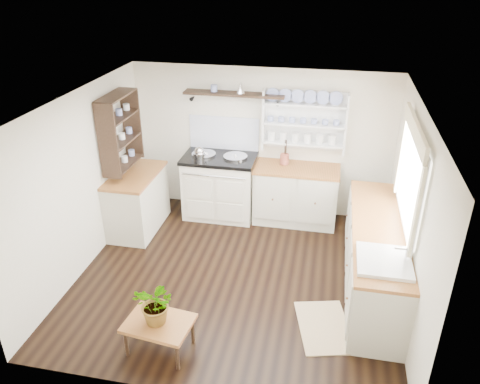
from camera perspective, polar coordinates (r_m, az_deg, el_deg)
name	(u,v)px	position (r m, az deg, el deg)	size (l,w,h in m)	color
floor	(236,276)	(6.20, -0.47, -10.15)	(4.00, 3.80, 0.01)	black
wall_back	(261,142)	(7.29, 2.60, 6.10)	(4.00, 0.02, 2.30)	beige
wall_right	(411,214)	(5.57, 20.08, -2.53)	(0.02, 3.80, 2.30)	beige
wall_left	(82,183)	(6.27, -18.70, 1.04)	(0.02, 3.80, 2.30)	beige
ceiling	(235,103)	(5.15, -0.56, 10.74)	(4.00, 3.80, 0.01)	white
window	(410,174)	(5.52, 20.05, 2.02)	(0.08, 1.55, 1.22)	white
aga_cooker	(220,185)	(7.36, -2.44, 0.84)	(1.12, 0.77, 1.03)	silver
back_cabinets	(296,194)	(7.24, 6.81, -0.22)	(1.27, 0.63, 0.90)	beige
right_cabinets	(374,257)	(5.96, 16.08, -7.62)	(0.62, 2.43, 0.90)	beige
belfast_sink	(383,271)	(5.15, 16.98, -9.14)	(0.55, 0.60, 0.45)	white
left_cabinets	(137,201)	(7.15, -12.41, -1.04)	(0.62, 1.13, 0.90)	beige
plate_rack	(305,120)	(7.06, 7.90, 8.65)	(1.20, 0.22, 0.90)	white
high_shelf	(234,95)	(7.01, -0.73, 11.80)	(1.50, 0.29, 0.16)	black
left_shelving	(120,131)	(6.78, -14.41, 7.24)	(0.28, 0.80, 1.05)	black
kettle	(200,155)	(7.10, -4.96, 4.55)	(0.19, 0.19, 0.24)	silver
utensil_crock	(284,159)	(7.10, 5.44, 4.02)	(0.13, 0.13, 0.16)	brown
center_table	(159,325)	(5.09, -9.87, -15.71)	(0.73, 0.56, 0.37)	brown
potted_plant	(157,304)	(4.90, -10.13, -13.29)	(0.42, 0.37, 0.47)	#3F7233
floor_rug	(324,327)	(5.54, 10.20, -15.86)	(0.55, 0.85, 0.02)	#9F8B5C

